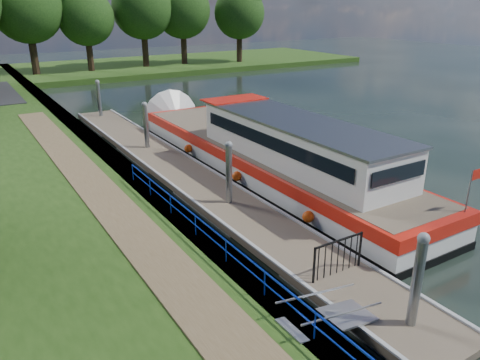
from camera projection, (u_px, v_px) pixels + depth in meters
ground at (393, 326)px, 12.30m from camera, size 160.00×160.00×0.00m
bank_edge at (117, 168)px, 22.83m from camera, size 1.10×90.00×0.78m
far_bank at (137, 67)px, 59.43m from camera, size 60.00×18.00×0.60m
footpath at (127, 223)px, 16.21m from camera, size 1.60×40.00×0.05m
blue_fence at (244, 260)px, 12.86m from camera, size 0.04×18.04×0.72m
pontoon at (182, 174)px, 22.57m from camera, size 2.50×30.00×0.56m
mooring_piles at (181, 153)px, 22.18m from camera, size 0.30×27.30×3.55m
gangway at (328, 319)px, 11.56m from camera, size 2.58×1.00×0.92m
gate_panel at (338, 252)px, 13.64m from camera, size 1.85×0.05×1.15m
barge at (259, 151)px, 23.01m from camera, size 4.36×21.15×4.78m
horizon_trees at (14, 2)px, 47.38m from camera, size 54.38×10.03×12.87m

